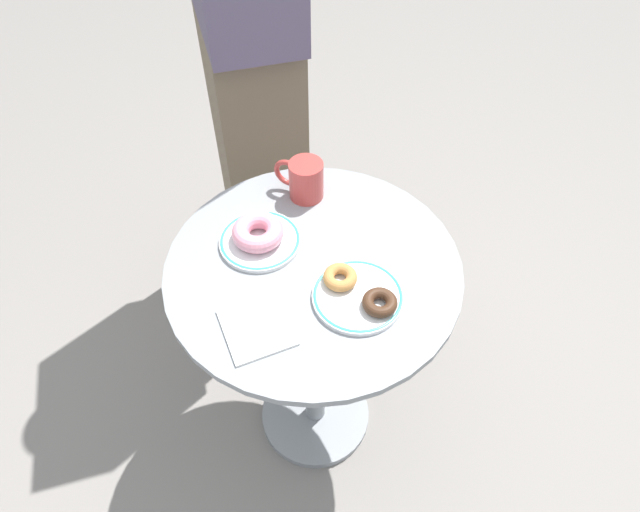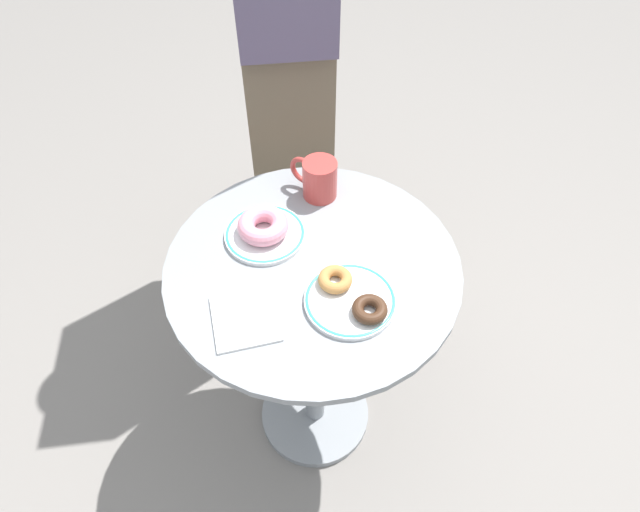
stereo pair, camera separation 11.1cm
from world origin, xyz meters
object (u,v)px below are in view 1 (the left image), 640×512
object	(u,v)px
donut_chocolate	(380,303)
donut_old_fashioned	(341,276)
donut_pink_frosted	(258,232)
coffee_mug	(304,179)
plate_left	(260,241)
plate_right	(359,295)
paper_napkin	(257,327)
person_figure	(248,47)
cafe_table	(314,326)

from	to	relation	value
donut_chocolate	donut_old_fashioned	world-z (taller)	same
donut_pink_frosted	coffee_mug	distance (m)	0.18
donut_pink_frosted	coffee_mug	bearing A→B (deg)	101.91
plate_left	plate_right	world-z (taller)	same
donut_old_fashioned	paper_napkin	xyz separation A→B (m)	(-0.04, -0.19, -0.02)
paper_napkin	plate_right	bearing A→B (deg)	65.16
plate_left	donut_old_fashioned	size ratio (longest dim) A/B	2.56
person_figure	cafe_table	bearing A→B (deg)	-29.25
donut_pink_frosted	person_figure	xyz separation A→B (m)	(-0.41, 0.34, 0.12)
donut_chocolate	paper_napkin	xyz separation A→B (m)	(-0.13, -0.19, -0.02)
cafe_table	donut_chocolate	size ratio (longest dim) A/B	10.65
person_figure	donut_old_fashioned	bearing A→B (deg)	-25.93
plate_right	person_figure	distance (m)	0.74
donut_pink_frosted	donut_old_fashioned	bearing A→B (deg)	11.54
plate_left	donut_old_fashioned	xyz separation A→B (m)	(0.20, 0.04, 0.02)
plate_left	paper_napkin	size ratio (longest dim) A/B	1.34
cafe_table	paper_napkin	size ratio (longest dim) A/B	5.57
cafe_table	donut_pink_frosted	size ratio (longest dim) A/B	6.58
donut_chocolate	paper_napkin	size ratio (longest dim) A/B	0.52
plate_right	paper_napkin	distance (m)	0.21
coffee_mug	person_figure	xyz separation A→B (m)	(-0.37, 0.17, 0.11)
donut_old_fashioned	coffee_mug	distance (m)	0.27
cafe_table	paper_napkin	xyz separation A→B (m)	(0.04, -0.18, 0.23)
plate_right	donut_old_fashioned	bearing A→B (deg)	179.45
donut_old_fashioned	paper_napkin	bearing A→B (deg)	-101.72
cafe_table	person_figure	size ratio (longest dim) A/B	0.40
plate_right	donut_chocolate	world-z (taller)	donut_chocolate
plate_right	paper_napkin	world-z (taller)	plate_right
coffee_mug	person_figure	world-z (taller)	person_figure
donut_chocolate	donut_old_fashioned	distance (m)	0.09
person_figure	paper_napkin	bearing A→B (deg)	-40.20
donut_old_fashioned	paper_napkin	world-z (taller)	donut_old_fashioned
donut_old_fashioned	coffee_mug	size ratio (longest dim) A/B	0.58
donut_chocolate	plate_left	bearing A→B (deg)	-171.26
donut_pink_frosted	cafe_table	bearing A→B (deg)	16.69
plate_right	cafe_table	bearing A→B (deg)	-178.67
donut_chocolate	plate_right	bearing A→B (deg)	-173.50
plate_right	person_figure	size ratio (longest dim) A/B	0.10
donut_chocolate	person_figure	bearing A→B (deg)	157.51
plate_left	plate_right	xyz separation A→B (m)	(0.24, 0.04, 0.00)
donut_chocolate	person_figure	xyz separation A→B (m)	(-0.71, 0.29, 0.13)
donut_chocolate	coffee_mug	xyz separation A→B (m)	(-0.33, 0.13, 0.02)
donut_pink_frosted	plate_left	bearing A→B (deg)	16.84
donut_chocolate	paper_napkin	distance (m)	0.23
paper_napkin	coffee_mug	world-z (taller)	coffee_mug
coffee_mug	plate_left	bearing A→B (deg)	-77.04
cafe_table	donut_pink_frosted	xyz separation A→B (m)	(-0.13, -0.04, 0.26)
paper_napkin	donut_old_fashioned	bearing A→B (deg)	78.28
plate_right	donut_chocolate	bearing A→B (deg)	6.50
plate_left	paper_napkin	world-z (taller)	plate_left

